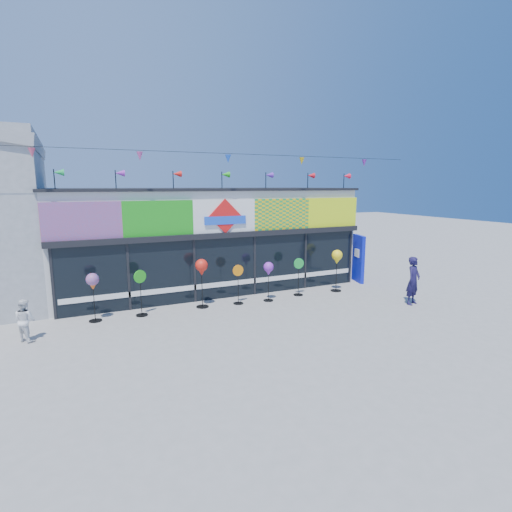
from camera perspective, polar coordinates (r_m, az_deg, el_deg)
ground at (r=12.30m, az=1.43°, el=-9.94°), size 80.00×80.00×0.00m
kite_shop at (r=17.22m, az=-7.43°, el=2.76°), size 16.00×5.70×5.31m
blue_sign at (r=18.14m, az=14.39°, el=-0.33°), size 0.43×1.04×2.06m
spinner_0 at (r=13.33m, az=-22.30°, el=-3.58°), size 0.39×0.39×1.54m
spinner_1 at (r=13.52m, az=-16.14°, el=-4.92°), size 0.41×0.39×1.52m
spinner_2 at (r=13.88m, az=-7.78°, el=-1.82°), size 0.43×0.43×1.71m
spinner_3 at (r=14.30m, az=-2.57°, el=-3.92°), size 0.40×0.36×1.43m
spinner_4 at (r=14.57m, az=1.81°, el=-1.99°), size 0.37×0.37×1.46m
spinner_5 at (r=15.48m, az=6.10°, el=-2.82°), size 0.41×0.37×1.46m
spinner_6 at (r=16.21m, az=11.49°, el=-0.31°), size 0.43×0.43×1.68m
adult_man at (r=15.29m, az=21.56°, el=-3.30°), size 0.73×0.60×1.72m
child at (r=12.66m, az=-30.12°, el=-7.93°), size 0.63×0.64×1.18m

